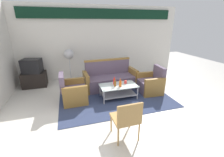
{
  "coord_description": "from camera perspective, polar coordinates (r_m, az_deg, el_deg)",
  "views": [
    {
      "loc": [
        -1.37,
        -3.0,
        2.14
      ],
      "look_at": [
        -0.23,
        0.86,
        0.65
      ],
      "focal_mm": 24.02,
      "sensor_mm": 36.0,
      "label": 1
    }
  ],
  "objects": [
    {
      "name": "wicker_chair",
      "position": [
        2.89,
        5.66,
        -14.52
      ],
      "size": [
        0.49,
        0.49,
        0.84
      ],
      "rotation": [
        0.0,
        0.0,
        0.03
      ],
      "color": "#AD844C",
      "rests_on": "ground"
    },
    {
      "name": "coffee_table",
      "position": [
        4.51,
        2.46,
        -4.19
      ],
      "size": [
        1.1,
        0.6,
        0.4
      ],
      "color": "silver",
      "rests_on": "rug"
    },
    {
      "name": "cup",
      "position": [
        4.58,
        5.17,
        -1.32
      ],
      "size": [
        0.08,
        0.08,
        0.1
      ],
      "primitive_type": "cylinder",
      "color": "red",
      "rests_on": "coffee_table"
    },
    {
      "name": "armchair_right",
      "position": [
        5.02,
        14.48,
        -2.01
      ],
      "size": [
        0.74,
        0.79,
        0.85
      ],
      "rotation": [
        0.0,
        0.0,
        1.52
      ],
      "color": "#5B4C60",
      "rests_on": "rug"
    },
    {
      "name": "bottle_orange",
      "position": [
        4.34,
        3.15,
        -1.93
      ],
      "size": [
        0.08,
        0.08,
        0.24
      ],
      "color": "#D85919",
      "rests_on": "coffee_table"
    },
    {
      "name": "armchair_left",
      "position": [
        4.43,
        -14.53,
        -5.12
      ],
      "size": [
        0.71,
        0.77,
        0.85
      ],
      "rotation": [
        0.0,
        0.0,
        -1.55
      ],
      "color": "#5B4C60",
      "rests_on": "rug"
    },
    {
      "name": "tv_stand",
      "position": [
        5.99,
        -27.38,
        -0.35
      ],
      "size": [
        0.8,
        0.5,
        0.52
      ],
      "primitive_type": "cube",
      "color": "black",
      "rests_on": "ground"
    },
    {
      "name": "couch",
      "position": [
        5.21,
        -0.76,
        -0.19
      ],
      "size": [
        1.83,
        0.81,
        0.96
      ],
      "rotation": [
        0.0,
        0.0,
        3.19
      ],
      "color": "#5B4C60",
      "rests_on": "rug"
    },
    {
      "name": "rug",
      "position": [
        4.67,
        1.02,
        -6.88
      ],
      "size": [
        3.27,
        2.27,
        0.01
      ],
      "primitive_type": "cube",
      "color": "#2D3856",
      "rests_on": "ground"
    },
    {
      "name": "bottle_red",
      "position": [
        4.49,
        0.91,
        -1.16
      ],
      "size": [
        0.07,
        0.07,
        0.22
      ],
      "color": "red",
      "rests_on": "coffee_table"
    },
    {
      "name": "wall_back",
      "position": [
        6.24,
        -3.89,
        14.17
      ],
      "size": [
        6.52,
        0.19,
        2.8
      ],
      "color": "silver",
      "rests_on": "ground"
    },
    {
      "name": "bottle_brown",
      "position": [
        4.35,
        1.17,
        -1.85
      ],
      "size": [
        0.06,
        0.06,
        0.24
      ],
      "color": "brown",
      "rests_on": "coffee_table"
    },
    {
      "name": "pedestal_fan",
      "position": [
        5.71,
        -16.06,
        8.16
      ],
      "size": [
        0.36,
        0.36,
        1.27
      ],
      "color": "#2D2D33",
      "rests_on": "ground"
    },
    {
      "name": "television",
      "position": [
        5.85,
        -28.16,
        4.25
      ],
      "size": [
        0.68,
        0.55,
        0.48
      ],
      "rotation": [
        0.0,
        0.0,
        2.93
      ],
      "color": "black",
      "rests_on": "tv_stand"
    },
    {
      "name": "ground_plane",
      "position": [
        3.93,
        6.9,
        -12.82
      ],
      "size": [
        14.0,
        14.0,
        0.0
      ],
      "primitive_type": "plane",
      "color": "beige"
    }
  ]
}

